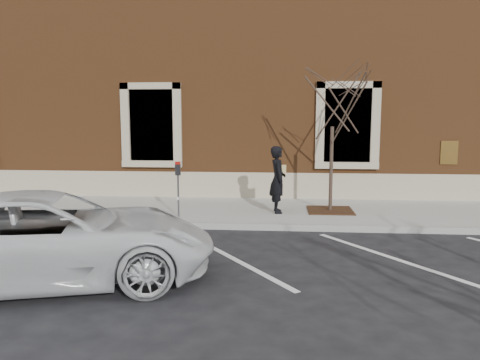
# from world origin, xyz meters

# --- Properties ---
(ground) EXTENTS (120.00, 120.00, 0.00)m
(ground) POSITION_xyz_m (0.00, 0.00, 0.00)
(ground) COLOR #28282B
(ground) RESTS_ON ground
(sidewalk_near) EXTENTS (40.00, 3.50, 0.15)m
(sidewalk_near) POSITION_xyz_m (0.00, 1.75, 0.07)
(sidewalk_near) COLOR #A4A39A
(sidewalk_near) RESTS_ON ground
(curb_near) EXTENTS (40.00, 0.12, 0.15)m
(curb_near) POSITION_xyz_m (0.00, -0.05, 0.07)
(curb_near) COLOR #9E9E99
(curb_near) RESTS_ON ground
(parking_stripes) EXTENTS (28.00, 4.40, 0.01)m
(parking_stripes) POSITION_xyz_m (0.00, -2.20, 0.00)
(parking_stripes) COLOR silver
(parking_stripes) RESTS_ON ground
(building_civic) EXTENTS (40.00, 8.62, 8.00)m
(building_civic) POSITION_xyz_m (0.00, 7.74, 4.00)
(building_civic) COLOR brown
(building_civic) RESTS_ON ground
(man) EXTENTS (0.51, 0.70, 1.75)m
(man) POSITION_xyz_m (0.93, 1.32, 1.03)
(man) COLOR black
(man) RESTS_ON sidewalk_near
(parking_meter) EXTENTS (0.13, 0.10, 1.40)m
(parking_meter) POSITION_xyz_m (-1.55, 0.56, 1.12)
(parking_meter) COLOR #595B60
(parking_meter) RESTS_ON sidewalk_near
(tree_grate) EXTENTS (1.19, 1.19, 0.03)m
(tree_grate) POSITION_xyz_m (2.34, 1.64, 0.16)
(tree_grate) COLOR #3D2813
(tree_grate) RESTS_ON sidewalk_near
(sapling) EXTENTS (2.46, 2.46, 4.10)m
(sapling) POSITION_xyz_m (2.34, 1.64, 3.02)
(sapling) COLOR #433428
(sapling) RESTS_ON sidewalk_near
(white_truck) EXTENTS (5.74, 3.83, 1.46)m
(white_truck) POSITION_xyz_m (-2.70, -3.84, 0.73)
(white_truck) COLOR silver
(white_truck) RESTS_ON ground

